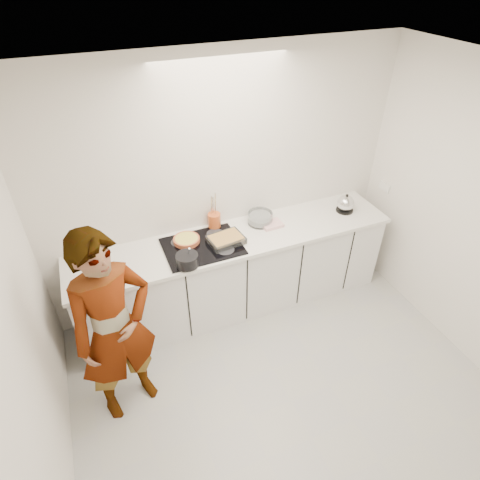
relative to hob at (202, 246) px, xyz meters
name	(u,v)px	position (x,y,z in m)	size (l,w,h in m)	color
floor	(291,401)	(0.35, -1.26, -0.92)	(3.60, 3.20, 0.00)	#ADADAB
ceiling	(331,101)	(0.35, -1.26, 1.68)	(3.60, 3.20, 0.00)	white
wall_back	(223,188)	(0.35, 0.34, 0.38)	(3.60, 0.00, 2.60)	silver
wall_left	(17,382)	(-1.45, -1.26, 0.38)	(0.00, 3.20, 2.60)	silver
base_cabinets	(236,274)	(0.35, 0.02, -0.48)	(3.20, 0.58, 0.87)	white
countertop	(236,239)	(0.35, 0.02, -0.03)	(3.24, 0.64, 0.04)	white
hob	(202,246)	(0.00, 0.00, 0.00)	(0.72, 0.54, 0.01)	black
tart_dish	(187,240)	(-0.12, 0.12, 0.03)	(0.29, 0.29, 0.04)	#BD5833
saucepan	(187,260)	(-0.21, -0.22, 0.06)	(0.21, 0.21, 0.19)	black
baking_dish	(226,239)	(0.23, -0.04, 0.04)	(0.36, 0.28, 0.06)	silver
mixing_bowl	(260,218)	(0.68, 0.16, 0.05)	(0.32, 0.32, 0.12)	silver
tea_towel	(272,224)	(0.76, 0.07, 0.01)	(0.21, 0.15, 0.03)	white
kettle	(346,204)	(1.61, 0.03, 0.08)	(0.20, 0.20, 0.21)	black
utensil_crock	(214,221)	(0.22, 0.26, 0.07)	(0.13, 0.13, 0.16)	#CE5824
cook	(115,330)	(-0.92, -0.70, -0.03)	(0.65, 0.42, 1.77)	white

